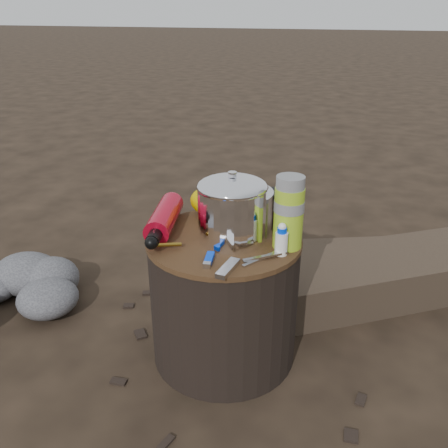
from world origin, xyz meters
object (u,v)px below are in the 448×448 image
(fuel_bottle, at_px, (164,218))
(thermos, at_px, (289,213))
(camping_pot, at_px, (232,209))
(travel_mug, at_px, (274,209))
(stump, at_px, (224,298))
(log_main, at_px, (435,266))

(fuel_bottle, xyz_separation_m, thermos, (0.39, 0.02, 0.07))
(camping_pot, bearing_deg, travel_mug, 56.75)
(camping_pot, height_order, travel_mug, camping_pot)
(camping_pot, relative_size, thermos, 0.95)
(stump, relative_size, fuel_bottle, 1.47)
(fuel_bottle, distance_m, thermos, 0.40)
(fuel_bottle, bearing_deg, camping_pot, -14.44)
(camping_pot, bearing_deg, fuel_bottle, -179.51)
(fuel_bottle, xyz_separation_m, travel_mug, (0.32, 0.14, 0.02))
(travel_mug, bearing_deg, thermos, -59.70)
(camping_pot, distance_m, thermos, 0.17)
(thermos, bearing_deg, fuel_bottle, -177.44)
(fuel_bottle, bearing_deg, log_main, 24.79)
(thermos, relative_size, travel_mug, 1.82)
(log_main, xyz_separation_m, camping_pot, (-0.65, -0.73, 0.45))
(stump, bearing_deg, travel_mug, 49.12)
(travel_mug, bearing_deg, fuel_bottle, -155.74)
(log_main, height_order, thermos, thermos)
(thermos, bearing_deg, stump, -176.35)
(log_main, bearing_deg, fuel_bottle, -86.85)
(fuel_bottle, distance_m, travel_mug, 0.35)
(fuel_bottle, relative_size, thermos, 1.51)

